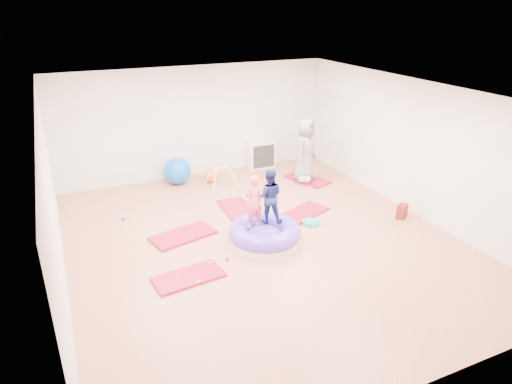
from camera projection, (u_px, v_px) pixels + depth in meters
name	position (u px, v px, depth m)	size (l,w,h in m)	color
room	(263.00, 172.00, 8.17)	(7.01, 8.01, 2.81)	#BC794F
gym_mat_front_left	(188.00, 277.00, 7.53)	(1.15, 0.57, 0.05)	#BF1F43
gym_mat_mid_left	(183.00, 235.00, 8.86)	(1.23, 0.61, 0.05)	#BF1F43
gym_mat_center_back	(238.00, 210.00, 9.96)	(1.22, 0.61, 0.05)	#BF1F43
gym_mat_right	(304.00, 213.00, 9.82)	(1.13, 0.56, 0.05)	#BF1F43
gym_mat_rear_right	(307.00, 179.00, 11.64)	(1.14, 0.57, 0.05)	#BF1F43
inflatable_cushion	(265.00, 234.00, 8.60)	(1.37, 1.37, 0.43)	silver
child_pink	(253.00, 199.00, 8.29)	(0.37, 0.24, 1.02)	#F34C6B
child_navy	(269.00, 194.00, 8.47)	(0.51, 0.40, 1.05)	#161D52
adult_caregiver	(305.00, 150.00, 11.25)	(0.77, 0.50, 1.58)	gray
infant	(305.00, 178.00, 11.35)	(0.36, 0.36, 0.21)	#9AB7E4
ball_pit_balls	(205.00, 246.00, 8.44)	(2.52, 2.96, 0.07)	red
exercise_ball_blue	(177.00, 171.00, 11.31)	(0.67, 0.67, 0.67)	blue
exercise_ball_orange	(211.00, 175.00, 11.48)	(0.35, 0.35, 0.35)	orange
infant_play_gym	(221.00, 173.00, 11.11)	(0.68, 0.65, 0.52)	white
cube_shelf	(261.00, 155.00, 12.41)	(0.72, 0.36, 0.72)	white
balance_disc	(311.00, 223.00, 9.35)	(0.34, 0.34, 0.08)	teal
backpack	(402.00, 211.00, 9.58)	(0.26, 0.16, 0.30)	red
yellow_toy	(185.00, 279.00, 7.49)	(0.21, 0.21, 0.03)	#D2DA04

